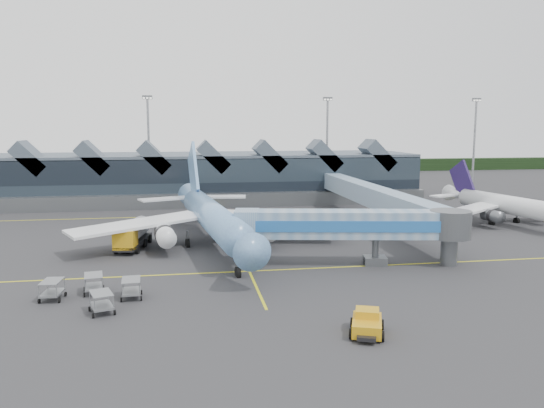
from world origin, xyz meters
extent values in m
plane|color=#29292B|center=(0.00, 0.00, 0.00)|extent=(260.00, 260.00, 0.00)
cube|color=yellow|center=(0.00, -8.00, 0.01)|extent=(120.00, 0.25, 0.01)
cube|color=yellow|center=(0.00, 28.00, 0.01)|extent=(120.00, 0.25, 0.01)
cube|color=yellow|center=(0.00, 10.00, 0.01)|extent=(0.25, 60.00, 0.01)
cube|color=black|center=(0.00, 110.00, 2.00)|extent=(260.00, 4.00, 4.00)
cube|color=black|center=(-5.00, 48.00, 4.50)|extent=(90.00, 20.00, 9.00)
cube|color=#4B5764|center=(-5.00, 48.00, 9.20)|extent=(90.00, 20.00, 0.60)
cube|color=#585C60|center=(-5.00, 37.00, 1.30)|extent=(90.00, 2.50, 2.60)
cube|color=#4B5764|center=(-34.00, 41.00, 9.30)|extent=(6.43, 6.00, 6.43)
cube|color=#4B5764|center=(-23.00, 41.00, 9.30)|extent=(6.43, 6.00, 6.43)
cube|color=#4B5764|center=(-12.00, 41.00, 9.30)|extent=(6.43, 6.00, 6.43)
cube|color=#4B5764|center=(-1.00, 41.00, 9.30)|extent=(6.43, 6.00, 6.43)
cube|color=#4B5764|center=(10.00, 41.00, 9.30)|extent=(6.43, 6.00, 6.43)
cube|color=#4B5764|center=(21.00, 41.00, 9.30)|extent=(6.43, 6.00, 6.43)
cube|color=#4B5764|center=(32.00, 41.00, 9.30)|extent=(6.43, 6.00, 6.43)
cylinder|color=gray|center=(-15.00, 72.00, 11.00)|extent=(0.56, 0.56, 22.00)
cube|color=#585C60|center=(-15.00, 72.00, 22.00)|extent=(2.40, 0.50, 0.90)
cylinder|color=gray|center=(30.00, 72.00, 11.00)|extent=(0.56, 0.56, 22.00)
cube|color=#585C60|center=(30.00, 72.00, 22.00)|extent=(2.40, 0.50, 0.90)
cylinder|color=gray|center=(70.00, 70.00, 11.00)|extent=(0.56, 0.56, 22.00)
cube|color=#585C60|center=(70.00, 70.00, 22.00)|extent=(2.40, 0.50, 0.90)
cylinder|color=#6087C2|center=(-3.10, 3.74, 3.86)|extent=(7.23, 29.25, 3.58)
cone|color=#6087C2|center=(-0.95, -13.13, 3.86)|extent=(4.18, 5.39, 3.58)
cube|color=black|center=(-0.87, -13.74, 4.62)|extent=(1.39, 0.50, 0.48)
cone|color=#6087C2|center=(-5.36, 21.43, 4.13)|extent=(4.39, 7.04, 3.58)
cube|color=white|center=(-12.34, 3.78, 3.24)|extent=(17.03, 11.83, 1.18)
cube|color=white|center=(5.84, 6.10, 3.24)|extent=(17.00, 8.33, 1.18)
cylinder|color=white|center=(-8.90, 0.91, 2.34)|extent=(2.83, 5.22, 2.22)
cylinder|color=white|center=(3.22, 2.46, 2.34)|extent=(2.83, 5.22, 2.22)
cube|color=#6087C2|center=(-5.15, 19.79, 7.87)|extent=(1.58, 9.15, 9.87)
cube|color=white|center=(-9.57, 19.64, 4.13)|extent=(8.01, 5.41, 0.24)
cube|color=white|center=(-0.82, 20.75, 4.13)|extent=(7.75, 3.76, 0.24)
cylinder|color=#585C60|center=(-1.37, -9.84, 1.04)|extent=(0.26, 0.26, 2.07)
cylinder|color=#585C60|center=(-6.28, 4.59, 1.04)|extent=(0.26, 0.26, 2.07)
cylinder|color=#585C60|center=(-0.24, 5.36, 1.04)|extent=(0.26, 0.26, 2.07)
cylinder|color=black|center=(-1.37, -9.84, 0.37)|extent=(0.59, 1.37, 1.33)
cylinder|color=white|center=(42.67, 11.89, 3.07)|extent=(6.39, 20.11, 2.85)
cone|color=white|center=(40.46, 23.93, 3.28)|extent=(3.62, 4.99, 2.85)
cube|color=white|center=(35.95, 11.58, 2.57)|extent=(12.18, 8.88, 0.95)
cube|color=white|center=(49.05, 13.98, 2.57)|extent=(12.23, 5.24, 0.95)
cylinder|color=#585C60|center=(38.56, 9.69, 1.86)|extent=(2.35, 3.68, 1.76)
cylinder|color=#585C60|center=(47.29, 11.29, 1.86)|extent=(2.35, 3.68, 1.76)
cube|color=#27194B|center=(40.67, 22.81, 5.92)|extent=(1.57, 6.37, 6.94)
cube|color=white|center=(37.46, 22.51, 3.28)|extent=(5.76, 4.05, 0.24)
cube|color=white|center=(43.77, 23.66, 3.28)|extent=(5.54, 2.33, 0.24)
cylinder|color=#585C60|center=(40.13, 12.29, 0.82)|extent=(0.27, 0.27, 1.65)
cylinder|color=#585C60|center=(44.89, 13.16, 0.82)|extent=(0.27, 0.27, 1.65)
cube|color=#6A8EB1|center=(10.99, -7.02, 4.52)|extent=(20.28, 6.49, 2.91)
cube|color=#2363B0|center=(10.71, -8.55, 4.52)|extent=(19.78, 3.64, 1.20)
cube|color=#6A8EB1|center=(0.12, -5.08, 4.52)|extent=(3.13, 3.62, 3.01)
cylinder|color=#585C60|center=(13.95, -7.55, 2.26)|extent=(0.70, 0.70, 4.52)
cube|color=#585C60|center=(13.95, -7.55, 0.45)|extent=(2.72, 2.40, 0.90)
cylinder|color=black|center=(12.96, -7.37, 0.35)|extent=(0.55, 0.96, 0.90)
cylinder|color=black|center=(14.94, -7.72, 0.35)|extent=(0.55, 0.96, 0.90)
cylinder|color=#585C60|center=(21.85, -8.95, 4.52)|extent=(4.41, 4.41, 3.01)
cylinder|color=#585C60|center=(21.85, -8.95, 2.26)|extent=(1.81, 1.81, 4.52)
cube|color=black|center=(-12.94, 5.08, 0.77)|extent=(4.01, 9.55, 0.51)
cube|color=#CD9413|center=(-13.54, 1.63, 1.85)|extent=(2.82, 2.65, 2.27)
cube|color=black|center=(-13.68, 0.82, 2.37)|extent=(2.26, 0.54, 1.03)
cylinder|color=silver|center=(-12.73, 6.30, 2.16)|extent=(3.35, 6.29, 2.37)
sphere|color=silver|center=(-12.22, 9.24, 2.16)|extent=(2.27, 2.27, 2.27)
sphere|color=silver|center=(-13.24, 3.35, 2.16)|extent=(2.27, 2.27, 2.27)
cylinder|color=black|center=(-14.74, 2.25, 0.51)|extent=(0.53, 1.08, 1.03)
cylinder|color=black|center=(-12.20, 1.82, 0.51)|extent=(0.53, 1.08, 1.03)
cylinder|color=black|center=(-14.12, 5.81, 0.51)|extent=(0.53, 1.08, 1.03)
cylinder|color=black|center=(-11.58, 5.37, 0.51)|extent=(0.53, 1.08, 1.03)
cylinder|color=black|center=(-13.68, 8.34, 0.51)|extent=(0.53, 1.08, 1.03)
cylinder|color=black|center=(-11.15, 7.90, 0.51)|extent=(0.53, 1.08, 1.03)
cube|color=#CD9413|center=(6.43, -26.25, 0.66)|extent=(3.13, 3.91, 0.95)
cube|color=#CD9413|center=(6.63, -25.71, 1.37)|extent=(2.12, 2.01, 0.66)
cube|color=black|center=(5.81, -27.93, 0.43)|extent=(1.50, 1.17, 0.28)
cylinder|color=black|center=(5.02, -26.93, 0.38)|extent=(0.53, 0.81, 0.76)
cylinder|color=black|center=(7.06, -27.69, 0.38)|extent=(0.53, 0.81, 0.76)
cylinder|color=black|center=(5.80, -24.81, 0.38)|extent=(0.53, 0.81, 0.76)
cylinder|color=black|center=(7.84, -25.56, 0.38)|extent=(0.53, 0.81, 0.76)
cube|color=gray|center=(-14.80, -13.02, 0.62)|extent=(1.96, 2.69, 0.17)
cube|color=gray|center=(-14.80, -13.02, 1.68)|extent=(1.96, 2.69, 0.09)
cylinder|color=black|center=(-14.12, -12.00, 0.20)|extent=(0.20, 0.42, 0.40)
cube|color=gray|center=(-11.30, -15.03, 0.62)|extent=(1.73, 2.56, 0.17)
cube|color=gray|center=(-11.30, -15.03, 1.68)|extent=(1.73, 2.56, 0.09)
cylinder|color=black|center=(-10.52, -14.08, 0.20)|extent=(0.16, 0.41, 0.40)
cube|color=gray|center=(-18.08, -14.37, 0.62)|extent=(1.77, 2.59, 0.17)
cube|color=gray|center=(-18.08, -14.37, 1.68)|extent=(1.77, 2.59, 0.09)
cylinder|color=black|center=(-17.17, -13.54, 0.20)|extent=(0.17, 0.41, 0.40)
cube|color=gray|center=(-13.31, -18.54, 0.62)|extent=(2.26, 2.83, 0.17)
cube|color=gray|center=(-13.31, -18.54, 1.68)|extent=(2.26, 2.83, 0.09)
cylinder|color=black|center=(-12.79, -17.42, 0.20)|extent=(0.25, 0.43, 0.40)
camera|label=1|loc=(-6.38, -61.49, 15.01)|focal=35.00mm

